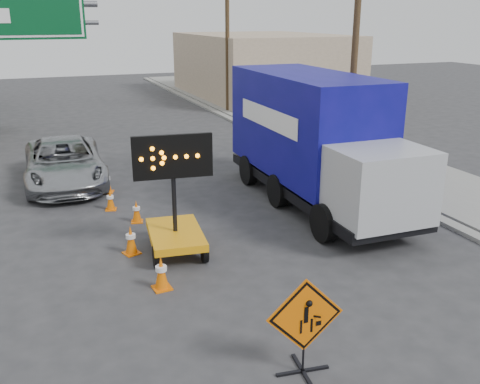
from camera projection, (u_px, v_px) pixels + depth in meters
ground at (277, 336)px, 10.36m from camera, size 100.00×100.00×0.00m
curb_right at (277, 141)px, 26.10m from camera, size 0.40×60.00×0.12m
sidewalk_right at (318, 137)px, 26.91m from camera, size 4.00×60.00×0.15m
building_right_far at (261, 65)px, 40.67m from camera, size 10.00×14.00×4.60m
highway_gantry at (7, 36)px, 23.03m from camera, size 6.18×0.38×6.90m
utility_pole_near at (355, 49)px, 20.53m from camera, size 1.80×0.26×9.00m
utility_pole_far at (227, 37)px, 32.87m from camera, size 1.80×0.26×9.00m
construction_sign at (305, 324)px, 9.00m from camera, size 1.36×0.97×1.81m
arrow_board at (175, 227)px, 13.82m from camera, size 1.99×2.35×3.15m
pickup_truck at (64, 162)px, 19.49m from camera, size 2.88×5.96×1.63m
box_truck at (314, 147)px, 17.18m from camera, size 2.95×8.80×4.16m
cone_a at (161, 273)px, 12.02m from camera, size 0.44×0.44×0.80m
cone_b at (131, 240)px, 13.82m from camera, size 0.49×0.49×0.77m
cone_c at (137, 211)px, 15.97m from camera, size 0.41×0.41×0.68m
cone_d at (110, 200)px, 16.98m from camera, size 0.41×0.41×0.67m
cone_e at (106, 181)px, 18.62m from camera, size 0.53×0.53×0.82m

